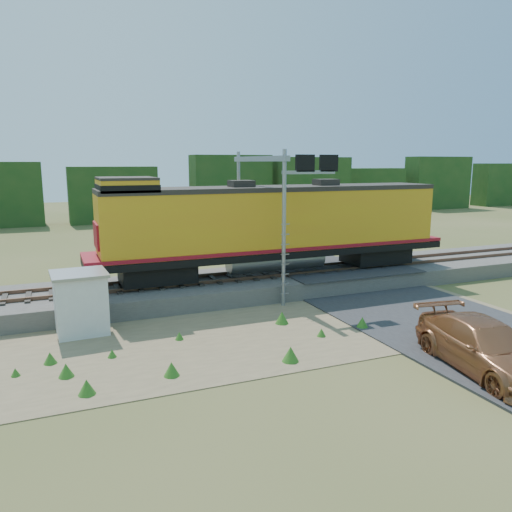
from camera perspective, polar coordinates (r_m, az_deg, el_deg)
name	(u,v)px	position (r m, az deg, el deg)	size (l,w,h in m)	color
ground	(264,335)	(18.74, 0.86, -9.02)	(140.00, 140.00, 0.00)	#475123
ballast	(214,288)	(24.01, -4.81, -3.62)	(70.00, 5.00, 0.80)	slate
rails	(214,278)	(23.90, -4.82, -2.51)	(70.00, 1.54, 0.16)	brown
dirt_shoulder	(208,337)	(18.53, -5.52, -9.25)	(26.00, 8.00, 0.03)	#8C7754
road	(404,307)	(22.83, 16.54, -5.61)	(7.00, 66.00, 0.86)	#38383A
tree_line_north	(121,194)	(54.74, -15.15, 6.91)	(130.00, 3.00, 6.50)	#193E16
weed_clumps	(170,347)	(17.82, -9.83, -10.24)	(15.00, 6.20, 0.56)	#326F1F
locomotive	(271,225)	(24.52, 1.76, 3.58)	(18.30, 2.79, 4.72)	black
shed	(81,302)	(19.76, -19.41, -5.02)	(2.07, 2.07, 2.33)	silver
signal_gantry	(271,187)	(23.63, 1.75, 7.87)	(2.72, 6.20, 6.86)	gray
car	(485,347)	(16.98, 24.73, -9.40)	(2.16, 5.31, 1.54)	#A4633D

